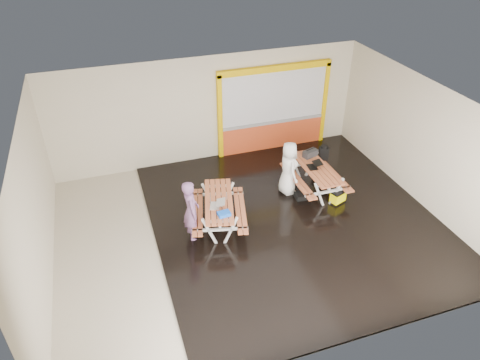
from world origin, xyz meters
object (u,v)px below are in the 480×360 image
object	(u,v)px
toolbox	(310,153)
dark_case	(302,196)
picnic_table_right	(316,173)
person_right	(288,168)
laptop_right	(314,166)
blue_pouch	(224,214)
backpack	(323,153)
laptop_left	(217,204)
person_left	(191,211)
fluke_bag	(338,197)
picnic_table_left	(219,206)

from	to	relation	value
toolbox	dark_case	distance (m)	1.38
picnic_table_right	toolbox	world-z (taller)	toolbox
person_right	laptop_right	bearing A→B (deg)	-99.39
blue_pouch	backpack	xyz separation A→B (m)	(3.89, 2.13, -0.11)
toolbox	dark_case	xyz separation A→B (m)	(-0.64, -0.93, -0.81)
picnic_table_right	person_right	xyz separation A→B (m)	(-0.82, 0.16, 0.23)
picnic_table_right	dark_case	xyz separation A→B (m)	(-0.53, -0.29, -0.51)
toolbox	blue_pouch	bearing A→B (deg)	-149.57
picnic_table_right	person_right	bearing A→B (deg)	168.94
laptop_left	backpack	bearing A→B (deg)	23.46
laptop_left	toolbox	world-z (taller)	toolbox
laptop_left	dark_case	world-z (taller)	laptop_left
person_left	person_right	bearing A→B (deg)	-67.62
laptop_left	fluke_bag	xyz separation A→B (m)	(3.62, 0.09, -0.64)
person_right	blue_pouch	bearing A→B (deg)	121.98
toolbox	laptop_left	bearing A→B (deg)	-155.62
fluke_bag	toolbox	bearing A→B (deg)	99.09
person_right	laptop_left	distance (m)	2.67
person_left	toolbox	size ratio (longest dim) A/B	3.40
toolbox	person_right	bearing A→B (deg)	-152.70
toolbox	dark_case	world-z (taller)	toolbox
picnic_table_left	picnic_table_right	bearing A→B (deg)	11.80
picnic_table_right	picnic_table_left	bearing A→B (deg)	-168.20
person_right	laptop_right	size ratio (longest dim) A/B	3.74
laptop_left	backpack	world-z (taller)	backpack
dark_case	person_left	bearing A→B (deg)	-169.51
person_left	blue_pouch	world-z (taller)	person_left
person_right	laptop_left	size ratio (longest dim) A/B	3.38
person_left	laptop_right	world-z (taller)	person_left
laptop_right	fluke_bag	size ratio (longest dim) A/B	0.84
laptop_right	dark_case	bearing A→B (deg)	-145.52
picnic_table_right	person_left	xyz separation A→B (m)	(-3.96, -0.92, 0.22)
person_left	fluke_bag	distance (m)	4.35
backpack	fluke_bag	world-z (taller)	backpack
person_right	fluke_bag	world-z (taller)	person_right
dark_case	backpack	bearing A→B (deg)	42.78
picnic_table_right	person_right	world-z (taller)	person_right
person_right	laptop_right	xyz separation A→B (m)	(0.76, -0.13, 0.02)
picnic_table_left	picnic_table_right	world-z (taller)	picnic_table_right
person_right	toolbox	distance (m)	1.05
person_left	laptop_left	bearing A→B (deg)	-84.13
person_right	backpack	bearing A→B (deg)	-65.78
fluke_bag	laptop_right	bearing A→B (deg)	115.66
picnic_table_right	laptop_left	distance (m)	3.41
toolbox	backpack	distance (m)	0.61
laptop_right	blue_pouch	bearing A→B (deg)	-156.91
picnic_table_left	fluke_bag	bearing A→B (deg)	-2.40
picnic_table_left	dark_case	world-z (taller)	picnic_table_left
backpack	picnic_table_right	bearing A→B (deg)	-129.21
person_left	laptop_right	distance (m)	4.01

